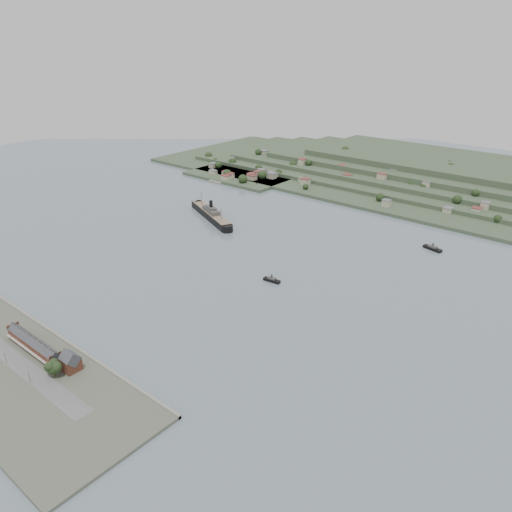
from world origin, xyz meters
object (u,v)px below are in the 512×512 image
Objects in this scene: fig_tree at (53,367)px; steamship at (210,213)px; terrace_row at (34,344)px; tugboat at (272,280)px; gabled_building at (71,362)px.

steamship is at bearing 116.48° from fig_tree.
terrace_row reaches higher than tugboat.
steamship is at bearing 110.57° from terrace_row.
steamship is at bearing 117.73° from gabled_building.
steamship is at bearing 152.08° from tugboat.
tugboat is at bearing 72.90° from terrace_row.
tugboat is (154.85, -82.07, -3.07)m from steamship.
fig_tree is at bearing -63.52° from steamship.
gabled_building is 10.84m from fig_tree.
fig_tree is (35.65, -6.61, 2.44)m from terrace_row.
steamship reaches higher than terrace_row.
tugboat is 1.32× the size of fig_tree.
gabled_building reaches higher than tugboat.
steamship is 302.00m from fig_tree.
tugboat is at bearing -27.92° from steamship.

